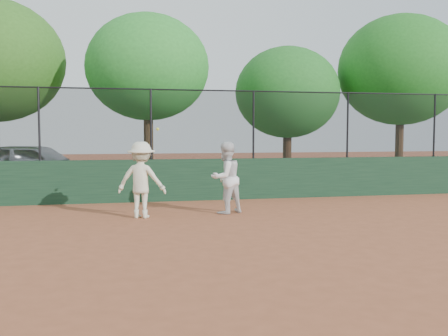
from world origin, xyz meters
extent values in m
plane|color=#9F5333|center=(0.00, 0.00, 0.00)|extent=(80.00, 80.00, 0.00)
cube|color=#1C3D25|center=(0.00, 6.00, 0.60)|extent=(26.00, 0.20, 1.20)
cube|color=#294E18|center=(0.00, 12.00, 0.00)|extent=(36.00, 12.00, 0.01)
imported|color=#9FA2A8|center=(-4.18, 9.48, 0.82)|extent=(5.14, 2.99, 1.64)
imported|color=white|center=(1.12, 3.51, 0.87)|extent=(1.05, 0.98, 1.74)
imported|color=beige|center=(-0.91, 3.30, 0.88)|extent=(1.29, 0.99, 1.75)
sphere|color=#CADB30|center=(-0.55, 3.00, 2.04)|extent=(0.07, 0.07, 0.07)
cube|color=black|center=(0.00, 6.00, 2.20)|extent=(26.00, 0.02, 2.00)
cylinder|color=black|center=(0.00, 6.00, 3.18)|extent=(26.00, 0.04, 0.04)
cylinder|color=black|center=(-3.50, 6.00, 2.20)|extent=(0.06, 0.06, 2.00)
cylinder|color=black|center=(-0.50, 6.00, 2.20)|extent=(0.06, 0.06, 2.00)
cylinder|color=black|center=(2.50, 6.00, 2.20)|extent=(0.06, 0.06, 2.00)
cylinder|color=black|center=(5.50, 6.00, 2.20)|extent=(0.06, 0.06, 2.00)
cylinder|color=black|center=(8.50, 6.00, 2.20)|extent=(0.06, 0.06, 2.00)
cylinder|color=#473019|center=(-0.30, 10.55, 1.31)|extent=(0.36, 0.36, 2.62)
ellipsoid|color=#267927|center=(-0.30, 10.55, 4.38)|extent=(4.55, 4.14, 3.93)
cylinder|color=#3E2514|center=(5.56, 11.73, 0.97)|extent=(0.36, 0.36, 1.94)
ellipsoid|color=#1F5F1F|center=(5.56, 11.73, 3.65)|extent=(4.41, 4.01, 3.81)
cylinder|color=#482C19|center=(10.63, 11.50, 1.27)|extent=(0.36, 0.36, 2.55)
ellipsoid|color=#1D611B|center=(10.63, 11.50, 4.67)|extent=(5.51, 5.01, 4.76)
camera|label=1|loc=(-1.43, -8.25, 1.95)|focal=40.00mm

